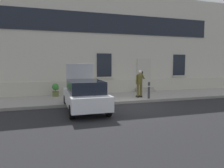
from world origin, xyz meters
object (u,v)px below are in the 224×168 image
(planter_olive, at_px, (56,90))
(bollard_near_person, at_px, (149,89))
(person_on_phone, at_px, (140,82))
(planter_terracotta, at_px, (95,88))
(hatchback_car_white, at_px, (85,95))

(planter_olive, bearing_deg, bollard_near_person, -25.22)
(bollard_near_person, relative_size, person_on_phone, 0.60)
(planter_terracotta, bearing_deg, person_on_phone, -43.42)
(person_on_phone, relative_size, planter_terracotta, 2.04)
(planter_olive, bearing_deg, planter_terracotta, 4.50)
(hatchback_car_white, height_order, planter_olive, hatchback_car_white)
(bollard_near_person, xyz_separation_m, planter_olive, (-5.50, 2.59, -0.11))
(bollard_near_person, bearing_deg, planter_terracotta, 134.42)
(person_on_phone, height_order, planter_olive, person_on_phone)
(person_on_phone, distance_m, planter_terracotta, 3.32)
(hatchback_car_white, relative_size, bollard_near_person, 3.89)
(planter_terracotta, bearing_deg, planter_olive, -175.50)
(bollard_near_person, relative_size, planter_terracotta, 1.22)
(bollard_near_person, relative_size, planter_olive, 1.22)
(bollard_near_person, distance_m, planter_olive, 6.08)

